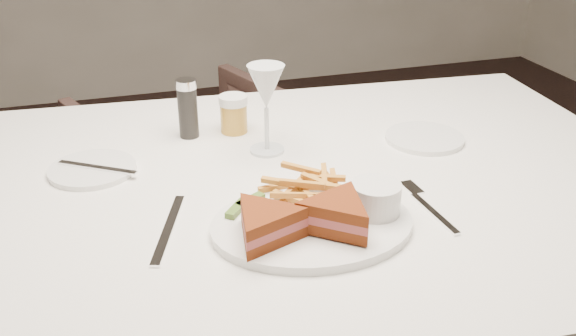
{
  "coord_description": "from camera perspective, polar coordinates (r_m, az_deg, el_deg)",
  "views": [
    {
      "loc": [
        -0.34,
        -1.17,
        1.28
      ],
      "look_at": [
        -0.05,
        -0.24,
        0.8
      ],
      "focal_mm": 40.0,
      "sensor_mm": 36.0,
      "label": 1
    }
  ],
  "objects": [
    {
      "name": "chair_far",
      "position": [
        2.12,
        -7.97,
        -0.72
      ],
      "size": [
        0.8,
        0.78,
        0.66
      ],
      "primitive_type": "imported",
      "rotation": [
        0.0,
        0.0,
        3.48
      ],
      "color": "#4B332E",
      "rests_on": "ground"
    },
    {
      "name": "table_setting",
      "position": [
        1.08,
        0.49,
        -0.95
      ],
      "size": [
        0.82,
        0.63,
        0.18
      ],
      "color": "white",
      "rests_on": "table"
    }
  ]
}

